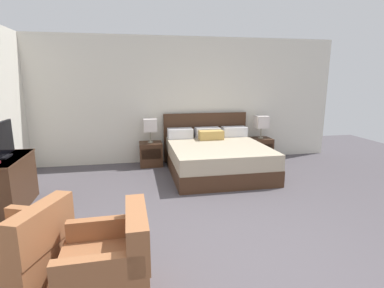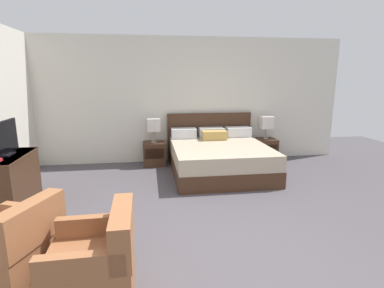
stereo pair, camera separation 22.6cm
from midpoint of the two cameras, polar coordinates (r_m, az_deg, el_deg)
The scene contains 11 objects.
ground_plane at distance 3.06m, azimuth 8.58°, elevation -22.95°, with size 11.78×11.78×0.00m, color #4C474C.
wall_back at distance 6.40m, azimuth -1.33°, elevation 8.28°, with size 7.06×0.06×2.61m, color silver.
bed at distance 5.71m, azimuth 6.24°, elevation -2.47°, with size 1.81×1.97×1.04m.
nightstand_left at distance 6.23m, azimuth -6.13°, elevation -1.81°, with size 0.46×0.42×0.48m.
nightstand_right at distance 6.74m, azimuth 14.65°, elevation -1.05°, with size 0.46×0.42×0.48m.
table_lamp_left at distance 6.11m, azimuth -6.26°, elevation 3.62°, with size 0.26×0.26×0.49m.
table_lamp_right at distance 6.64m, azimuth 14.93°, elevation 3.97°, with size 0.26×0.26×0.49m.
dresser at distance 4.88m, azimuth -30.52°, elevation -5.91°, with size 0.54×1.03×0.72m.
tv at distance 4.77m, azimuth -31.14°, elevation 0.80°, with size 0.18×0.80×0.47m.
armchair_by_window at distance 3.13m, azimuth -29.05°, elevation -17.43°, with size 0.89×0.89×0.76m.
armchair_companion at distance 2.68m, azimuth -15.47°, elevation -21.53°, with size 0.71×0.70×0.76m.
Camera 2 is at (-0.66, -2.40, 1.76)m, focal length 28.00 mm.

